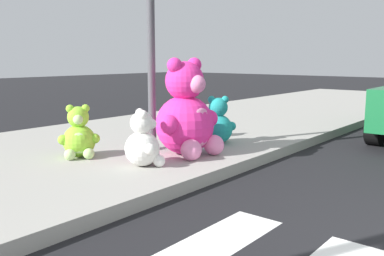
% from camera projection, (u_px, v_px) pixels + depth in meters
% --- Properties ---
extents(sidewalk, '(28.00, 4.40, 0.15)m').
position_uv_depth(sidewalk, '(60.00, 158.00, 5.81)').
color(sidewalk, '#9E9B93').
rests_on(sidewalk, ground_plane).
extents(sign_pole, '(0.56, 0.11, 3.20)m').
position_uv_depth(sign_pole, '(151.00, 28.00, 5.77)').
color(sign_pole, '#4C4C51').
rests_on(sign_pole, sidewalk).
extents(plush_pink_large, '(1.00, 0.89, 1.30)m').
position_uv_depth(plush_pink_large, '(187.00, 116.00, 5.65)').
color(plush_pink_large, '#F22D93').
rests_on(plush_pink_large, sidewalk).
extents(plush_white, '(0.50, 0.48, 0.69)m').
position_uv_depth(plush_white, '(144.00, 143.00, 5.07)').
color(plush_white, white).
rests_on(plush_white, sidewalk).
extents(plush_lime, '(0.49, 0.50, 0.69)m').
position_uv_depth(plush_lime, '(79.00, 136.00, 5.52)').
color(plush_lime, '#8CD133').
rests_on(plush_lime, sidewalk).
extents(plush_lavender, '(0.46, 0.40, 0.59)m').
position_uv_depth(plush_lavender, '(194.00, 124.00, 6.85)').
color(plush_lavender, '#B28CD8').
rests_on(plush_lavender, sidewalk).
extents(plush_teal, '(0.52, 0.51, 0.73)m').
position_uv_depth(plush_teal, '(218.00, 124.00, 6.43)').
color(plush_teal, teal).
rests_on(plush_teal, sidewalk).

